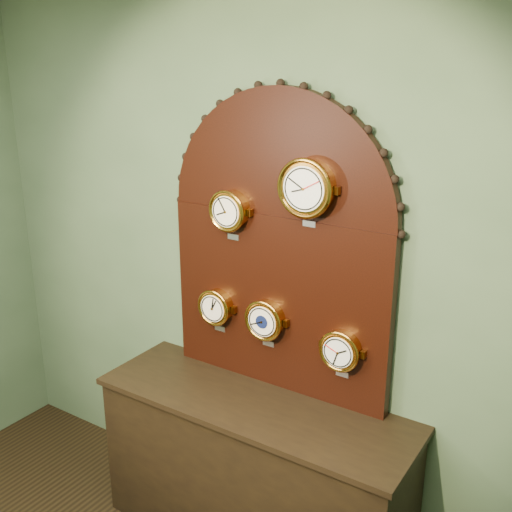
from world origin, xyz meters
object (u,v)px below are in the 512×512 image
Objects in this scene: display_board at (279,236)px; roman_clock at (229,211)px; tide_clock at (341,350)px; hygrometer at (216,307)px; arabic_clock at (307,188)px; barometer at (265,320)px; shop_counter at (254,474)px.

display_board is 5.86× the size of roman_clock.
tide_clock is (0.38, -0.07, -0.48)m from display_board.
hygrometer is at bearing -168.97° from display_board.
arabic_clock is 1.23× the size of barometer.
tide_clock is at bearing -0.01° from hygrometer.
display_board is 0.33m from arabic_clock.
display_board reaches higher than tide_clock.
hygrometer is (-0.09, 0.00, -0.53)m from roman_clock.
barometer is at bearing -0.10° from hygrometer.
display_board reaches higher than hygrometer.
barometer reaches higher than shop_counter.
arabic_clock is at bearing -20.37° from display_board.
arabic_clock reaches higher than shop_counter.
hygrometer is (-0.52, 0.00, -0.69)m from arabic_clock.
tide_clock is (0.72, -0.00, -0.05)m from hygrometer.
roman_clock is at bearing 147.70° from shop_counter.
display_board is 0.27m from roman_clock.
hygrometer is at bearing 179.79° from arabic_clock.
barometer is (-0.03, 0.15, 0.80)m from shop_counter.
display_board is (0.00, 0.22, 1.23)m from shop_counter.
roman_clock is at bearing -179.98° from tide_clock.
shop_counter is at bearing -32.30° from roman_clock.
hygrometer is (-0.34, 0.15, 0.80)m from shop_counter.
shop_counter is 0.88m from hygrometer.
arabic_clock reaches higher than hygrometer.
roman_clock is at bearing 179.94° from barometer.
roman_clock is (-0.24, -0.07, 0.11)m from display_board.
display_board is 6.01× the size of tide_clock.
tide_clock is at bearing 0.50° from arabic_clock.
barometer is at bearing -115.84° from display_board.
roman_clock is at bearing 179.79° from arabic_clock.
roman_clock is 0.54m from hygrometer.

